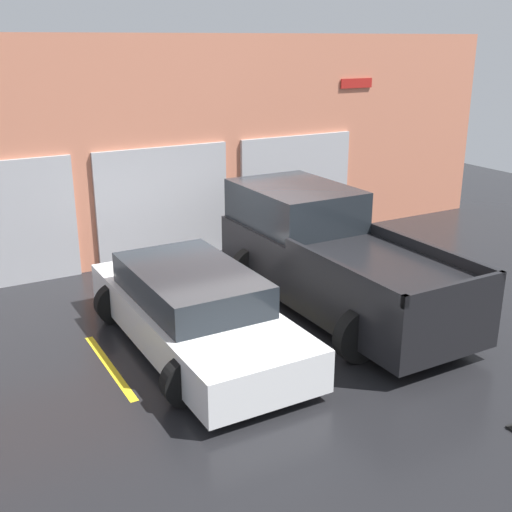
% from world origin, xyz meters
% --- Properties ---
extents(ground_plane, '(28.00, 28.00, 0.00)m').
position_xyz_m(ground_plane, '(0.00, 0.00, 0.00)').
color(ground_plane, black).
extents(shophouse_building, '(17.33, 0.68, 4.65)m').
position_xyz_m(shophouse_building, '(-0.01, 3.29, 2.29)').
color(shophouse_building, '#D17A5B').
rests_on(shophouse_building, ground).
extents(pickup_truck, '(2.50, 5.28, 1.97)m').
position_xyz_m(pickup_truck, '(1.37, -0.83, 0.91)').
color(pickup_truck, black).
rests_on(pickup_truck, ground).
extents(sedan_white, '(2.25, 4.79, 1.24)m').
position_xyz_m(sedan_white, '(-1.37, -1.11, 0.59)').
color(sedan_white, white).
rests_on(sedan_white, ground).
extents(parking_stripe_far_left, '(0.12, 2.20, 0.01)m').
position_xyz_m(parking_stripe_far_left, '(-2.74, -1.14, 0.00)').
color(parking_stripe_far_left, gold).
rests_on(parking_stripe_far_left, ground).
extents(parking_stripe_left, '(0.12, 2.20, 0.01)m').
position_xyz_m(parking_stripe_left, '(0.00, -1.14, 0.00)').
color(parking_stripe_left, gold).
rests_on(parking_stripe_left, ground).
extents(parking_stripe_centre, '(0.12, 2.20, 0.01)m').
position_xyz_m(parking_stripe_centre, '(2.74, -1.14, 0.00)').
color(parking_stripe_centre, gold).
rests_on(parking_stripe_centre, ground).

